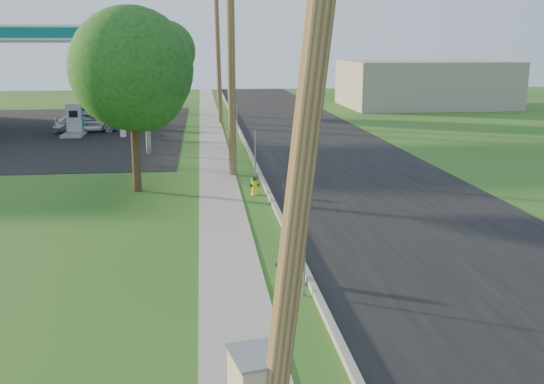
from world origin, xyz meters
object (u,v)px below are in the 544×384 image
object	(u,v)px
fuel_pump_ne	(75,123)
tree_verge	(134,74)
hydrant_mid	(254,186)
tree_lot	(166,54)
utility_pole_mid	(231,54)
hydrant_near	(285,266)
car_silver	(87,122)
utility_pole_far	(218,53)
price_pylon	(144,42)
hydrant_far	(233,135)
utility_pole_near	(311,85)
fuel_pump_se	(87,116)

from	to	relation	value
fuel_pump_ne	tree_verge	size ratio (longest dim) A/B	0.48
fuel_pump_ne	hydrant_mid	xyz separation A→B (m)	(9.49, -16.58, -0.38)
fuel_pump_ne	tree_lot	distance (m)	13.26
utility_pole_mid	hydrant_near	xyz separation A→B (m)	(0.55, -11.95, -4.57)
hydrant_near	car_silver	distance (m)	27.53
hydrant_mid	utility_pole_far	bearing A→B (deg)	91.57
utility_pole_far	tree_verge	size ratio (longest dim) A/B	1.43
fuel_pump_ne	price_pylon	bearing A→B (deg)	-56.31
hydrant_far	car_silver	xyz separation A→B (m)	(-8.91, 4.67, 0.34)
utility_pole_near	price_pylon	bearing A→B (deg)	99.42
fuel_pump_ne	hydrant_mid	size ratio (longest dim) A/B	4.53
fuel_pump_se	car_silver	bearing A→B (deg)	-80.38
utility_pole_mid	car_silver	xyz separation A→B (m)	(-8.41, 14.08, -4.28)
fuel_pump_se	hydrant_far	bearing A→B (deg)	-38.88
utility_pole_far	tree_lot	xyz separation A→B (m)	(-3.89, 6.62, -0.10)
tree_lot	price_pylon	bearing A→B (deg)	-90.02
utility_pole_mid	hydrant_mid	size ratio (longest dim) A/B	13.87
car_silver	price_pylon	bearing A→B (deg)	-165.18
fuel_pump_se	tree_lot	bearing A→B (deg)	56.71
tree_verge	hydrant_near	world-z (taller)	tree_verge
fuel_pump_se	tree_lot	size ratio (longest dim) A/B	0.44
tree_lot	utility_pole_near	bearing A→B (deg)	-84.78
fuel_pump_se	hydrant_far	xyz separation A→B (m)	(9.40, -7.58, -0.39)
fuel_pump_ne	hydrant_mid	distance (m)	19.10
utility_pole_near	hydrant_far	distance (m)	27.78
utility_pole_near	hydrant_near	xyz separation A→B (m)	(0.55, 6.05, -4.42)
utility_pole_near	utility_pole_mid	size ratio (longest dim) A/B	0.97
fuel_pump_ne	tree_lot	size ratio (longest dim) A/B	0.44
utility_pole_mid	fuel_pump_se	xyz separation A→B (m)	(-8.90, 17.00, -4.23)
price_pylon	hydrant_mid	bearing A→B (deg)	-63.67
hydrant_far	hydrant_near	bearing A→B (deg)	-89.88
tree_lot	utility_pole_mid	bearing A→B (deg)	-81.01
hydrant_far	hydrant_mid	bearing A→B (deg)	-89.62
fuel_pump_se	price_pylon	distance (m)	13.40
hydrant_near	tree_lot	bearing A→B (deg)	96.93
utility_pole_far	hydrant_mid	size ratio (longest dim) A/B	13.46
hydrant_near	car_silver	world-z (taller)	car_silver
fuel_pump_se	hydrant_mid	distance (m)	22.66
price_pylon	car_silver	world-z (taller)	price_pylon
price_pylon	hydrant_far	world-z (taller)	price_pylon
fuel_pump_se	utility_pole_far	bearing A→B (deg)	6.41
fuel_pump_se	tree_verge	bearing A→B (deg)	-74.75
tree_lot	hydrant_far	bearing A→B (deg)	-73.87
fuel_pump_ne	hydrant_far	world-z (taller)	fuel_pump_ne
hydrant_far	fuel_pump_ne	bearing A→B (deg)	159.14
hydrant_far	utility_pole_far	bearing A→B (deg)	93.36
utility_pole_far	hydrant_near	xyz separation A→B (m)	(0.55, -29.95, -4.42)
utility_pole_far	fuel_pump_ne	xyz separation A→B (m)	(-8.90, -5.00, -4.08)
hydrant_mid	car_silver	size ratio (longest dim) A/B	0.18
hydrant_mid	price_pylon	bearing A→B (deg)	116.33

